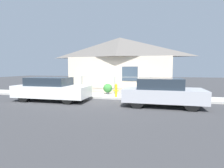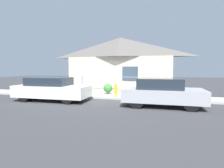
{
  "view_description": "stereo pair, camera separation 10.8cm",
  "coord_description": "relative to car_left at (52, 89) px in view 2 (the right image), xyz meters",
  "views": [
    {
      "loc": [
        2.64,
        -9.97,
        1.83
      ],
      "look_at": [
        0.11,
        0.3,
        0.9
      ],
      "focal_mm": 28.0,
      "sensor_mm": 36.0,
      "label": 1
    },
    {
      "loc": [
        2.74,
        -9.94,
        1.83
      ],
      "look_at": [
        0.11,
        0.3,
        0.9
      ],
      "focal_mm": 28.0,
      "sensor_mm": 36.0,
      "label": 2
    }
  ],
  "objects": [
    {
      "name": "car_right",
      "position": [
        6.06,
        0.0,
        0.02
      ],
      "size": [
        3.79,
        1.76,
        1.37
      ],
      "rotation": [
        0.0,
        0.0,
        -0.0
      ],
      "color": "#B7B7BC",
      "rests_on": "ground_plane"
    },
    {
      "name": "car_left",
      "position": [
        0.0,
        0.0,
        0.0
      ],
      "size": [
        4.24,
        1.72,
        1.34
      ],
      "rotation": [
        0.0,
        0.0,
        0.02
      ],
      "color": "white",
      "rests_on": "ground_plane"
    },
    {
      "name": "fence",
      "position": [
        3.07,
        2.75,
        0.1
      ],
      "size": [
        4.9,
        0.1,
        1.21
      ],
      "color": "#999993",
      "rests_on": "sidewalk"
    },
    {
      "name": "potted_plant_near_hydrant",
      "position": [
        2.66,
        2.45,
        -0.16
      ],
      "size": [
        0.6,
        0.6,
        0.71
      ],
      "color": "slate",
      "rests_on": "sidewalk"
    },
    {
      "name": "potted_plant_corner",
      "position": [
        6.18,
        2.33,
        -0.3
      ],
      "size": [
        0.37,
        0.37,
        0.5
      ],
      "color": "slate",
      "rests_on": "sidewalk"
    },
    {
      "name": "ground_plane",
      "position": [
        3.07,
        1.22,
        -0.68
      ],
      "size": [
        60.0,
        60.0,
        0.0
      ],
      "primitive_type": "plane",
      "color": "#38383A"
    },
    {
      "name": "potted_plant_by_fence",
      "position": [
        -0.28,
        2.54,
        -0.14
      ],
      "size": [
        0.6,
        0.6,
        0.73
      ],
      "color": "brown",
      "rests_on": "sidewalk"
    },
    {
      "name": "house",
      "position": [
        3.07,
        4.34,
        2.57
      ],
      "size": [
        7.92,
        2.23,
        4.18
      ],
      "color": "beige",
      "rests_on": "ground_plane"
    },
    {
      "name": "fire_hydrant",
      "position": [
        3.43,
        1.51,
        -0.14
      ],
      "size": [
        0.35,
        0.16,
        0.8
      ],
      "color": "yellow",
      "rests_on": "sidewalk"
    },
    {
      "name": "sidewalk",
      "position": [
        3.07,
        2.06,
        -0.62
      ],
      "size": [
        24.0,
        1.68,
        0.12
      ],
      "color": "#B2AFA8",
      "rests_on": "ground_plane"
    }
  ]
}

